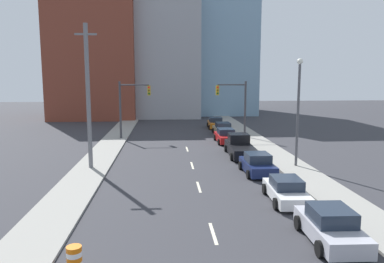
{
  "coord_description": "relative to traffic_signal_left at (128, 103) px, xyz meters",
  "views": [
    {
      "loc": [
        -2.14,
        -7.62,
        7.1
      ],
      "look_at": [
        0.27,
        25.43,
        2.2
      ],
      "focal_mm": 35.0,
      "sensor_mm": 36.0,
      "label": 1
    }
  ],
  "objects": [
    {
      "name": "sidewalk_right",
      "position": [
        14.08,
        9.22,
        -4.1
      ],
      "size": [
        2.79,
        88.15,
        0.14
      ],
      "color": "gray",
      "rests_on": "ground"
    },
    {
      "name": "sedan_red",
      "position": [
        10.62,
        -2.93,
        -3.47
      ],
      "size": [
        2.19,
        4.81,
        1.52
      ],
      "rotation": [
        0.0,
        0.0,
        0.01
      ],
      "color": "red",
      "rests_on": "ground"
    },
    {
      "name": "building_office_center",
      "position": [
        4.09,
        29.14,
        6.39
      ],
      "size": [
        12.0,
        20.0,
        21.11
      ],
      "color": "#99999E",
      "rests_on": "ground"
    },
    {
      "name": "sidewalk_left",
      "position": [
        -1.62,
        9.22,
        -4.1
      ],
      "size": [
        2.79,
        88.15,
        0.14
      ],
      "color": "gray",
      "rests_on": "ground"
    },
    {
      "name": "street_lamp",
      "position": [
        14.34,
        -14.38,
        0.72
      ],
      "size": [
        0.44,
        0.44,
        8.44
      ],
      "color": "#4C4C51",
      "rests_on": "ground"
    },
    {
      "name": "lane_stripe_at_28m",
      "position": [
        6.23,
        -6.38,
        -4.16
      ],
      "size": [
        0.16,
        2.4,
        0.01
      ],
      "primitive_type": "cube",
      "color": "beige",
      "rests_on": "ground"
    },
    {
      "name": "lane_stripe_at_8m",
      "position": [
        6.23,
        -26.39,
        -4.16
      ],
      "size": [
        0.16,
        2.4,
        0.01
      ],
      "primitive_type": "cube",
      "color": "beige",
      "rests_on": "ground"
    },
    {
      "name": "sedan_tan",
      "position": [
        11.2,
        2.73,
        -3.5
      ],
      "size": [
        2.28,
        4.8,
        1.48
      ],
      "rotation": [
        0.0,
        0.0,
        0.03
      ],
      "color": "tan",
      "rests_on": "ground"
    },
    {
      "name": "lane_stripe_at_22m",
      "position": [
        6.23,
        -13.23,
        -4.16
      ],
      "size": [
        0.16,
        2.4,
        0.01
      ],
      "primitive_type": "cube",
      "color": "beige",
      "rests_on": "ground"
    },
    {
      "name": "sedan_silver",
      "position": [
        11.15,
        -27.64,
        -3.47
      ],
      "size": [
        2.25,
        4.37,
        1.53
      ],
      "rotation": [
        0.0,
        0.0,
        -0.03
      ],
      "color": "#B2B2BC",
      "rests_on": "ground"
    },
    {
      "name": "traffic_signal_right",
      "position": [
        12.41,
        0.0,
        0.0
      ],
      "size": [
        3.54,
        0.35,
        6.55
      ],
      "color": "#38383D",
      "rests_on": "ground"
    },
    {
      "name": "sedan_white",
      "position": [
        10.96,
        -22.29,
        -3.53
      ],
      "size": [
        2.2,
        4.4,
        1.38
      ],
      "rotation": [
        0.0,
        0.0,
        -0.04
      ],
      "color": "silver",
      "rests_on": "ground"
    },
    {
      "name": "traffic_barrel",
      "position": [
        0.72,
        -29.33,
        -3.69
      ],
      "size": [
        0.56,
        0.56,
        0.95
      ],
      "color": "orange",
      "rests_on": "ground"
    },
    {
      "name": "building_glass_right",
      "position": [
        14.38,
        33.14,
        10.35
      ],
      "size": [
        13.0,
        20.0,
        29.04
      ],
      "color": "#7A9EB7",
      "rests_on": "ground"
    },
    {
      "name": "building_brick_left",
      "position": [
        -7.7,
        25.14,
        5.99
      ],
      "size": [
        14.0,
        16.0,
        20.32
      ],
      "color": "brown",
      "rests_on": "ground"
    },
    {
      "name": "sedan_orange",
      "position": [
        11.05,
        8.31,
        -3.48
      ],
      "size": [
        2.28,
        4.48,
        1.53
      ],
      "rotation": [
        0.0,
        0.0,
        -0.03
      ],
      "color": "orange",
      "rests_on": "ground"
    },
    {
      "name": "lane_stripe_at_16m",
      "position": [
        6.23,
        -19.15,
        -4.16
      ],
      "size": [
        0.16,
        2.4,
        0.01
      ],
      "primitive_type": "cube",
      "color": "beige",
      "rests_on": "ground"
    },
    {
      "name": "pickup_truck_black",
      "position": [
        10.82,
        -9.66,
        -3.4
      ],
      "size": [
        2.44,
        6.13,
        1.87
      ],
      "rotation": [
        0.0,
        0.0,
        -0.03
      ],
      "color": "black",
      "rests_on": "ground"
    },
    {
      "name": "traffic_signal_left",
      "position": [
        0.0,
        0.0,
        0.0
      ],
      "size": [
        3.54,
        0.35,
        6.55
      ],
      "color": "#38383D",
      "rests_on": "ground"
    },
    {
      "name": "sedan_navy",
      "position": [
        10.84,
        -16.11,
        -3.48
      ],
      "size": [
        2.21,
        4.27,
        1.53
      ],
      "rotation": [
        0.0,
        0.0,
        0.01
      ],
      "color": "#141E47",
      "rests_on": "ground"
    },
    {
      "name": "utility_pole_left_mid",
      "position": [
        -1.66,
        -13.79,
        1.44
      ],
      "size": [
        1.6,
        0.32,
        10.96
      ],
      "color": "slate",
      "rests_on": "ground"
    }
  ]
}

